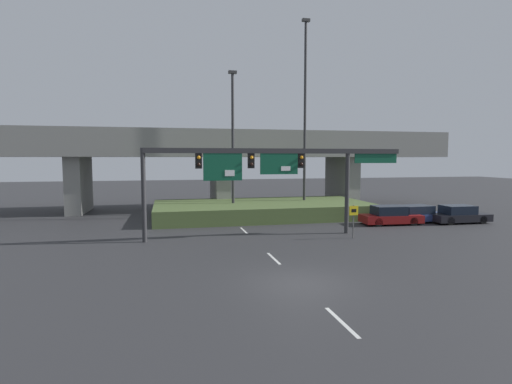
% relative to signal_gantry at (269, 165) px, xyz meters
% --- Properties ---
extents(ground_plane, '(160.00, 160.00, 0.00)m').
position_rel_signal_gantry_xyz_m(ground_plane, '(-1.15, -9.62, -4.70)').
color(ground_plane, '#2D2D30').
extents(lane_markings, '(0.14, 34.92, 0.01)m').
position_rel_signal_gantry_xyz_m(lane_markings, '(-1.15, 2.55, -4.70)').
color(lane_markings, silver).
rests_on(lane_markings, ground).
extents(signal_gantry, '(17.18, 0.44, 5.74)m').
position_rel_signal_gantry_xyz_m(signal_gantry, '(0.00, 0.00, 0.00)').
color(signal_gantry, '#2D2D30').
rests_on(signal_gantry, ground).
extents(speed_limit_sign, '(0.60, 0.11, 2.15)m').
position_rel_signal_gantry_xyz_m(speed_limit_sign, '(5.15, -1.73, -3.30)').
color(speed_limit_sign, '#4C4C4C').
rests_on(speed_limit_sign, ground).
extents(highway_light_pole_near, '(0.70, 0.36, 17.52)m').
position_rel_signal_gantry_xyz_m(highway_light_pole_near, '(5.97, 9.96, 4.44)').
color(highway_light_pole_near, '#2D2D30').
rests_on(highway_light_pole_near, ground).
extents(highway_light_pole_far, '(0.70, 0.36, 12.47)m').
position_rel_signal_gantry_xyz_m(highway_light_pole_far, '(-0.85, 9.02, 1.90)').
color(highway_light_pole_far, '#2D2D30').
rests_on(highway_light_pole_far, ground).
extents(overpass_bridge, '(47.30, 7.50, 7.82)m').
position_rel_signal_gantry_xyz_m(overpass_bridge, '(-1.15, 15.43, 0.79)').
color(overpass_bridge, gray).
rests_on(overpass_bridge, ground).
extents(grass_embankment, '(18.48, 8.92, 1.24)m').
position_rel_signal_gantry_xyz_m(grass_embankment, '(1.70, 8.81, -4.08)').
color(grass_embankment, '#4C6033').
rests_on(grass_embankment, ground).
extents(parked_sedan_near_right, '(4.68, 2.19, 1.45)m').
position_rel_signal_gantry_xyz_m(parked_sedan_near_right, '(10.40, 2.63, -4.03)').
color(parked_sedan_near_right, maroon).
rests_on(parked_sedan_near_right, ground).
extents(parked_sedan_mid_right, '(4.80, 2.19, 1.36)m').
position_rel_signal_gantry_xyz_m(parked_sedan_mid_right, '(13.06, 3.13, -4.07)').
color(parked_sedan_mid_right, navy).
rests_on(parked_sedan_mid_right, ground).
extents(parked_sedan_far_right, '(4.65, 1.91, 1.40)m').
position_rel_signal_gantry_xyz_m(parked_sedan_far_right, '(16.10, 2.08, -4.05)').
color(parked_sedan_far_right, black).
rests_on(parked_sedan_far_right, ground).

